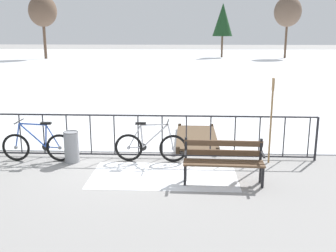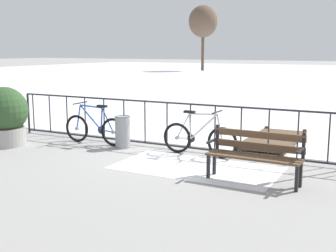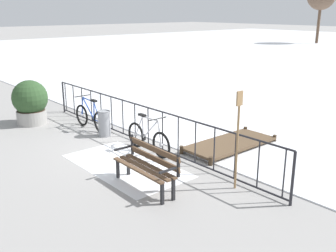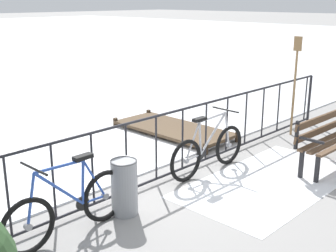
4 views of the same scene
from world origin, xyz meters
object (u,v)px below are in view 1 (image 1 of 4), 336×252
Objects in this scene: bicycle_second at (38,146)px; oar_upright at (271,115)px; bicycle_near_railing at (151,146)px; park_bench at (223,158)px; trash_bin at (72,147)px.

oar_upright reaches higher than bicycle_second.
oar_upright is at bearing 1.13° from bicycle_near_railing.
bicycle_second is 1.06× the size of park_bench.
park_bench reaches higher than trash_bin.
trash_bin is 0.37× the size of oar_upright.
park_bench is at bearing -18.03° from trash_bin.
oar_upright reaches higher than bicycle_near_railing.
bicycle_near_railing is 2.65m from bicycle_second.
bicycle_second is 5.47m from oar_upright.
park_bench is 3.60m from trash_bin.
bicycle_near_railing is 1.06× the size of park_bench.
trash_bin is at bearing -176.34° from bicycle_near_railing.
bicycle_near_railing reaches higher than trash_bin.
bicycle_second reaches higher than park_bench.
oar_upright is at bearing 1.51° from bicycle_second.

